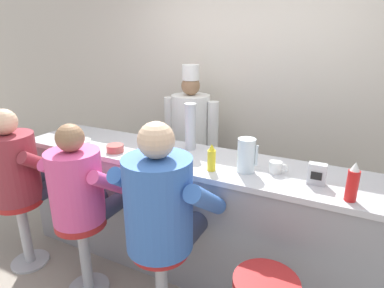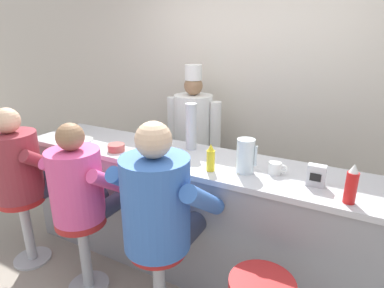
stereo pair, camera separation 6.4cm
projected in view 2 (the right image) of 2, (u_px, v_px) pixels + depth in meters
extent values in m
plane|color=#9E9384|center=(179.00, 288.00, 2.55)|extent=(20.00, 20.00, 0.00)
cube|color=beige|center=(253.00, 90.00, 3.44)|extent=(10.00, 0.06, 2.70)
cube|color=gray|center=(197.00, 217.00, 2.65)|extent=(3.13, 0.60, 0.96)
cube|color=#BCBCC1|center=(197.00, 161.00, 2.49)|extent=(3.20, 0.62, 0.04)
cylinder|color=red|center=(351.00, 188.00, 1.79)|extent=(0.07, 0.07, 0.19)
cone|color=white|center=(354.00, 168.00, 1.76)|extent=(0.05, 0.05, 0.05)
cylinder|color=yellow|center=(211.00, 161.00, 2.23)|extent=(0.06, 0.06, 0.15)
cone|color=yellow|center=(211.00, 147.00, 2.20)|extent=(0.05, 0.05, 0.05)
cylinder|color=silver|center=(245.00, 156.00, 2.20)|extent=(0.12, 0.12, 0.24)
cube|color=silver|center=(256.00, 156.00, 2.16)|extent=(0.01, 0.01, 0.14)
cylinder|color=white|center=(78.00, 140.00, 2.88)|extent=(0.26, 0.26, 0.02)
ellipsoid|color=#E0BC60|center=(78.00, 137.00, 2.87)|extent=(0.12, 0.09, 0.03)
cylinder|color=#B24C47|center=(116.00, 148.00, 2.63)|extent=(0.14, 0.14, 0.06)
cylinder|color=white|center=(275.00, 168.00, 2.19)|extent=(0.09, 0.09, 0.08)
torus|color=white|center=(283.00, 169.00, 2.17)|extent=(0.06, 0.02, 0.06)
cylinder|color=#B7BABF|center=(191.00, 127.00, 2.63)|extent=(0.09, 0.09, 0.38)
cylinder|color=silver|center=(191.00, 104.00, 2.57)|extent=(0.10, 0.10, 0.01)
cube|color=silver|center=(316.00, 176.00, 2.01)|extent=(0.11, 0.06, 0.14)
cube|color=black|center=(315.00, 177.00, 1.98)|extent=(0.07, 0.01, 0.05)
cylinder|color=#B2B5BA|center=(33.00, 258.00, 2.88)|extent=(0.31, 0.31, 0.02)
cylinder|color=#B2B5BA|center=(27.00, 229.00, 2.78)|extent=(0.08, 0.08, 0.59)
cylinder|color=red|center=(22.00, 199.00, 2.68)|extent=(0.37, 0.37, 0.05)
cylinder|color=#33384C|center=(34.00, 183.00, 2.88)|extent=(0.15, 0.39, 0.15)
cylinder|color=#33384C|center=(48.00, 188.00, 2.79)|extent=(0.15, 0.39, 0.15)
cylinder|color=maroon|center=(15.00, 166.00, 2.59)|extent=(0.39, 0.39, 0.55)
cylinder|color=maroon|center=(9.00, 153.00, 2.78)|extent=(0.10, 0.42, 0.34)
cylinder|color=maroon|center=(47.00, 163.00, 2.56)|extent=(0.10, 0.42, 0.34)
sphere|color=#DBB28E|center=(7.00, 121.00, 2.47)|extent=(0.20, 0.20, 0.20)
cylinder|color=#B2B5BA|center=(89.00, 285.00, 2.57)|extent=(0.31, 0.31, 0.02)
cylinder|color=#B2B5BA|center=(85.00, 253.00, 2.47)|extent=(0.08, 0.08, 0.59)
cylinder|color=red|center=(81.00, 220.00, 2.37)|extent=(0.37, 0.37, 0.05)
cylinder|color=#33384C|center=(90.00, 202.00, 2.56)|extent=(0.14, 0.37, 0.14)
cylinder|color=#33384C|center=(107.00, 207.00, 2.47)|extent=(0.14, 0.37, 0.14)
cylinder|color=#E54C8C|center=(76.00, 185.00, 2.28)|extent=(0.37, 0.37, 0.53)
cylinder|color=#E54C8C|center=(65.00, 170.00, 2.47)|extent=(0.10, 0.40, 0.32)
cylinder|color=#E54C8C|center=(111.00, 183.00, 2.25)|extent=(0.10, 0.40, 0.32)
sphere|color=#8C6647|center=(70.00, 137.00, 2.16)|extent=(0.19, 0.19, 0.19)
cylinder|color=#B2B5BA|center=(159.00, 284.00, 2.16)|extent=(0.08, 0.08, 0.59)
cylinder|color=red|center=(158.00, 248.00, 2.06)|extent=(0.37, 0.37, 0.05)
cylinder|color=#33384C|center=(162.00, 222.00, 2.27)|extent=(0.16, 0.42, 0.16)
cylinder|color=#33384C|center=(188.00, 230.00, 2.18)|extent=(0.16, 0.42, 0.16)
cylinder|color=#3866B7|center=(156.00, 203.00, 1.96)|extent=(0.42, 0.42, 0.60)
cylinder|color=#3866B7|center=(133.00, 182.00, 2.17)|extent=(0.11, 0.46, 0.36)
cylinder|color=#3866B7|center=(204.00, 201.00, 1.93)|extent=(0.11, 0.46, 0.36)
sphere|color=#DBB28E|center=(153.00, 140.00, 1.83)|extent=(0.22, 0.22, 0.22)
cylinder|color=red|center=(262.00, 285.00, 1.75)|extent=(0.37, 0.37, 0.05)
cube|color=#232328|center=(193.00, 177.00, 3.64)|extent=(0.31, 0.17, 0.75)
cube|color=white|center=(191.00, 167.00, 3.55)|extent=(0.28, 0.02, 0.45)
cylinder|color=white|center=(193.00, 121.00, 3.43)|extent=(0.41, 0.41, 0.56)
sphere|color=#8C6647|center=(193.00, 86.00, 3.31)|extent=(0.19, 0.19, 0.19)
cylinder|color=white|center=(193.00, 72.00, 3.26)|extent=(0.17, 0.17, 0.16)
cylinder|color=white|center=(173.00, 119.00, 3.55)|extent=(0.11, 0.11, 0.48)
cylinder|color=white|center=(216.00, 125.00, 3.31)|extent=(0.11, 0.11, 0.48)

